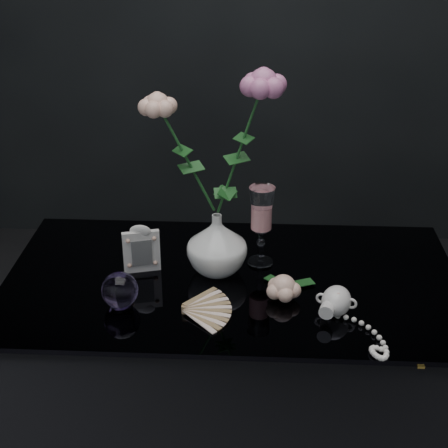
# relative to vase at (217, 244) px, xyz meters

# --- Properties ---
(table) EXTENTS (1.05, 0.58, 0.76)m
(table) POSITION_rel_vase_xyz_m (0.04, -0.03, -0.45)
(table) COLOR black
(table) RESTS_ON ground
(vase) EXTENTS (0.18, 0.18, 0.15)m
(vase) POSITION_rel_vase_xyz_m (0.00, 0.00, 0.00)
(vase) COLOR white
(vase) RESTS_ON table
(wine_glass) EXTENTS (0.06, 0.06, 0.20)m
(wine_glass) POSITION_rel_vase_xyz_m (0.10, 0.04, 0.03)
(wine_glass) COLOR white
(wine_glass) RESTS_ON table
(picture_frame) EXTENTS (0.10, 0.09, 0.12)m
(picture_frame) POSITION_rel_vase_xyz_m (-0.18, -0.01, -0.01)
(picture_frame) COLOR silver
(picture_frame) RESTS_ON table
(paperweight) EXTENTS (0.09, 0.09, 0.08)m
(paperweight) POSITION_rel_vase_xyz_m (-0.20, -0.16, -0.03)
(paperweight) COLOR #876CAF
(paperweight) RESTS_ON table
(paper_fan) EXTENTS (0.25, 0.22, 0.02)m
(paper_fan) POSITION_rel_vase_xyz_m (-0.06, -0.18, -0.06)
(paper_fan) COLOR #FFF1CB
(paper_fan) RESTS_ON table
(loose_rose) EXTENTS (0.15, 0.18, 0.06)m
(loose_rose) POSITION_rel_vase_xyz_m (0.15, -0.11, -0.04)
(loose_rose) COLOR #FFBEA4
(loose_rose) RESTS_ON table
(pearl_jar) EXTENTS (0.27, 0.28, 0.06)m
(pearl_jar) POSITION_rel_vase_xyz_m (0.26, -0.16, -0.04)
(pearl_jar) COLOR white
(pearl_jar) RESTS_ON table
(roses) EXTENTS (0.29, 0.11, 0.38)m
(roses) POSITION_rel_vase_xyz_m (0.00, 0.00, 0.25)
(roses) COLOR #FFB9A0
(roses) RESTS_ON vase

